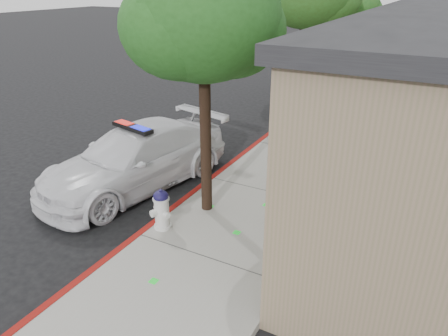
% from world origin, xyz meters
% --- Properties ---
extents(ground, '(120.00, 120.00, 0.00)m').
position_xyz_m(ground, '(0.00, 0.00, 0.00)').
color(ground, black).
rests_on(ground, ground).
extents(sidewalk, '(3.20, 60.00, 0.15)m').
position_xyz_m(sidewalk, '(1.60, 3.00, 0.07)').
color(sidewalk, gray).
rests_on(sidewalk, ground).
extents(red_curb, '(0.14, 60.00, 0.16)m').
position_xyz_m(red_curb, '(0.06, 3.00, 0.08)').
color(red_curb, maroon).
rests_on(red_curb, ground).
extents(police_car, '(3.22, 5.59, 1.65)m').
position_xyz_m(police_car, '(-1.56, 1.97, 0.77)').
color(police_car, white).
rests_on(police_car, ground).
extents(fire_hydrant, '(0.50, 0.44, 0.88)m').
position_xyz_m(fire_hydrant, '(0.35, 0.44, 0.59)').
color(fire_hydrant, silver).
rests_on(fire_hydrant, sidewalk).
extents(street_tree_near, '(2.93, 3.03, 5.36)m').
position_xyz_m(street_tree_near, '(0.76, 1.58, 4.15)').
color(street_tree_near, black).
rests_on(street_tree_near, sidewalk).
extents(street_tree_far, '(2.69, 2.59, 4.86)m').
position_xyz_m(street_tree_far, '(0.99, 11.98, 3.80)').
color(street_tree_far, black).
rests_on(street_tree_far, sidewalk).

